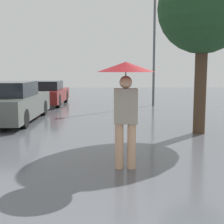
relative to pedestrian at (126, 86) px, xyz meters
name	(u,v)px	position (x,y,z in m)	size (l,w,h in m)	color
pedestrian	(126,86)	(0.00, 0.00, 0.00)	(0.96, 0.96, 1.80)	tan
parked_car_middle	(12,103)	(-3.50, 5.05, -0.79)	(1.67, 4.29, 1.30)	#4C514C
parked_car_farthest	(46,93)	(-3.39, 9.97, -0.84)	(1.76, 3.89, 1.17)	maroon
tree	(203,9)	(2.10, 2.99, 1.81)	(2.32, 2.32, 4.40)	#473323
street_lamp	(154,36)	(1.80, 9.58, 1.83)	(0.29, 0.29, 5.19)	#515456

